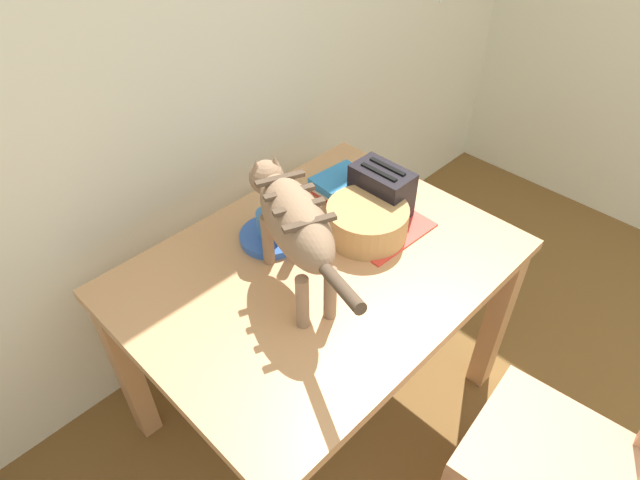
{
  "coord_description": "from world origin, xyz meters",
  "views": [
    {
      "loc": [
        -0.86,
        0.72,
        1.89
      ],
      "look_at": [
        -0.01,
        1.55,
        0.85
      ],
      "focal_mm": 30.24,
      "sensor_mm": 36.0,
      "label": 1
    }
  ],
  "objects_px": {
    "book_stack": "(340,183)",
    "cat": "(293,220)",
    "wooden_chair_near": "(565,462)",
    "dining_table": "(320,286)",
    "coffee_mug": "(271,223)",
    "toaster": "(381,191)",
    "saucer_bowl": "(271,236)",
    "wicker_basket": "(367,221)",
    "magazine": "(385,230)"
  },
  "relations": [
    {
      "from": "saucer_bowl",
      "to": "wicker_basket",
      "type": "xyz_separation_m",
      "value": [
        0.23,
        -0.2,
        0.04
      ]
    },
    {
      "from": "saucer_bowl",
      "to": "toaster",
      "type": "height_order",
      "value": "toaster"
    },
    {
      "from": "saucer_bowl",
      "to": "coffee_mug",
      "type": "height_order",
      "value": "coffee_mug"
    },
    {
      "from": "coffee_mug",
      "to": "wicker_basket",
      "type": "bearing_deg",
      "value": -41.35
    },
    {
      "from": "dining_table",
      "to": "wooden_chair_near",
      "type": "xyz_separation_m",
      "value": [
        0.13,
        -0.82,
        -0.19
      ]
    },
    {
      "from": "coffee_mug",
      "to": "wicker_basket",
      "type": "xyz_separation_m",
      "value": [
        0.23,
        -0.2,
        -0.01
      ]
    },
    {
      "from": "dining_table",
      "to": "wicker_basket",
      "type": "height_order",
      "value": "wicker_basket"
    },
    {
      "from": "book_stack",
      "to": "coffee_mug",
      "type": "bearing_deg",
      "value": -175.82
    },
    {
      "from": "wooden_chair_near",
      "to": "magazine",
      "type": "bearing_deg",
      "value": 74.29
    },
    {
      "from": "dining_table",
      "to": "magazine",
      "type": "xyz_separation_m",
      "value": [
        0.27,
        -0.04,
        0.1
      ]
    },
    {
      "from": "magazine",
      "to": "wooden_chair_near",
      "type": "relative_size",
      "value": 0.31
    },
    {
      "from": "coffee_mug",
      "to": "wicker_basket",
      "type": "height_order",
      "value": "same"
    },
    {
      "from": "book_stack",
      "to": "wooden_chair_near",
      "type": "height_order",
      "value": "wooden_chair_near"
    },
    {
      "from": "book_stack",
      "to": "wicker_basket",
      "type": "xyz_separation_m",
      "value": [
        -0.12,
        -0.23,
        0.02
      ]
    },
    {
      "from": "toaster",
      "to": "cat",
      "type": "bearing_deg",
      "value": -174.51
    },
    {
      "from": "toaster",
      "to": "wooden_chair_near",
      "type": "relative_size",
      "value": 0.21
    },
    {
      "from": "coffee_mug",
      "to": "wooden_chair_near",
      "type": "xyz_separation_m",
      "value": [
        0.15,
        -1.01,
        -0.36
      ]
    },
    {
      "from": "cat",
      "to": "wooden_chair_near",
      "type": "relative_size",
      "value": 0.66
    },
    {
      "from": "book_stack",
      "to": "toaster",
      "type": "xyz_separation_m",
      "value": [
        0.0,
        -0.18,
        0.05
      ]
    },
    {
      "from": "toaster",
      "to": "wooden_chair_near",
      "type": "height_order",
      "value": "wooden_chair_near"
    },
    {
      "from": "magazine",
      "to": "wicker_basket",
      "type": "bearing_deg",
      "value": 154.92
    },
    {
      "from": "wooden_chair_near",
      "to": "cat",
      "type": "bearing_deg",
      "value": 100.35
    },
    {
      "from": "book_stack",
      "to": "wooden_chair_near",
      "type": "distance_m",
      "value": 1.1
    },
    {
      "from": "toaster",
      "to": "wooden_chair_near",
      "type": "bearing_deg",
      "value": -103.31
    },
    {
      "from": "cat",
      "to": "toaster",
      "type": "height_order",
      "value": "cat"
    },
    {
      "from": "saucer_bowl",
      "to": "toaster",
      "type": "relative_size",
      "value": 1.01
    },
    {
      "from": "magazine",
      "to": "wooden_chair_near",
      "type": "xyz_separation_m",
      "value": [
        -0.14,
        -0.78,
        -0.29
      ]
    },
    {
      "from": "dining_table",
      "to": "toaster",
      "type": "xyz_separation_m",
      "value": [
        0.33,
        0.04,
        0.18
      ]
    },
    {
      "from": "coffee_mug",
      "to": "cat",
      "type": "bearing_deg",
      "value": -112.7
    },
    {
      "from": "magazine",
      "to": "book_stack",
      "type": "bearing_deg",
      "value": 79.17
    },
    {
      "from": "dining_table",
      "to": "saucer_bowl",
      "type": "xyz_separation_m",
      "value": [
        -0.03,
        0.19,
        0.11
      ]
    },
    {
      "from": "cat",
      "to": "book_stack",
      "type": "distance_m",
      "value": 0.53
    },
    {
      "from": "saucer_bowl",
      "to": "coffee_mug",
      "type": "xyz_separation_m",
      "value": [
        0.0,
        0.0,
        0.05
      ]
    },
    {
      "from": "saucer_bowl",
      "to": "wooden_chair_near",
      "type": "height_order",
      "value": "wooden_chair_near"
    },
    {
      "from": "book_stack",
      "to": "wooden_chair_near",
      "type": "relative_size",
      "value": 0.22
    },
    {
      "from": "dining_table",
      "to": "cat",
      "type": "xyz_separation_m",
      "value": [
        -0.11,
        -0.0,
        0.33
      ]
    },
    {
      "from": "dining_table",
      "to": "coffee_mug",
      "type": "relative_size",
      "value": 9.09
    },
    {
      "from": "wooden_chair_near",
      "to": "dining_table",
      "type": "bearing_deg",
      "value": 93.29
    },
    {
      "from": "coffee_mug",
      "to": "magazine",
      "type": "distance_m",
      "value": 0.38
    },
    {
      "from": "coffee_mug",
      "to": "book_stack",
      "type": "distance_m",
      "value": 0.35
    },
    {
      "from": "cat",
      "to": "saucer_bowl",
      "type": "relative_size",
      "value": 3.08
    },
    {
      "from": "cat",
      "to": "magazine",
      "type": "distance_m",
      "value": 0.44
    },
    {
      "from": "saucer_bowl",
      "to": "wooden_chair_near",
      "type": "distance_m",
      "value": 1.07
    },
    {
      "from": "book_stack",
      "to": "cat",
      "type": "bearing_deg",
      "value": -152.76
    },
    {
      "from": "dining_table",
      "to": "book_stack",
      "type": "distance_m",
      "value": 0.41
    },
    {
      "from": "coffee_mug",
      "to": "wooden_chair_near",
      "type": "bearing_deg",
      "value": -81.57
    },
    {
      "from": "magazine",
      "to": "toaster",
      "type": "bearing_deg",
      "value": 53.14
    },
    {
      "from": "dining_table",
      "to": "cat",
      "type": "relative_size",
      "value": 1.88
    },
    {
      "from": "coffee_mug",
      "to": "wooden_chair_near",
      "type": "distance_m",
      "value": 1.08
    },
    {
      "from": "dining_table",
      "to": "saucer_bowl",
      "type": "bearing_deg",
      "value": 97.65
    }
  ]
}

